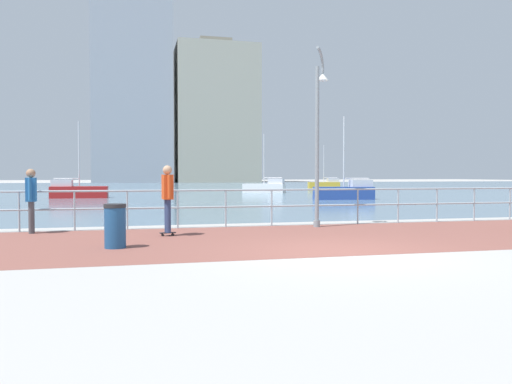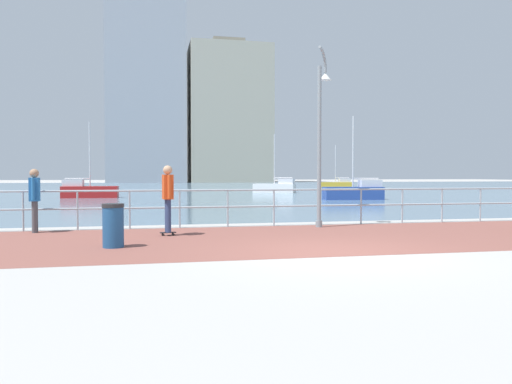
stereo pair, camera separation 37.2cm
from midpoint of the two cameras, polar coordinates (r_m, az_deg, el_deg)
ground at (r=49.45m, az=-7.54°, el=0.16°), size 220.00×220.00×0.00m
brick_paving at (r=12.34m, az=6.15°, el=-5.19°), size 28.00×5.75×0.01m
harbor_water at (r=59.65m, az=-8.30°, el=0.46°), size 180.00×88.00×0.00m
waterfront_railing at (r=15.02m, az=2.75°, el=-0.96°), size 25.25×0.06×1.12m
lamppost at (r=15.00m, az=8.12°, el=7.26°), size 0.61×0.71×5.29m
skateboarder at (r=12.77m, az=-9.18°, el=-0.15°), size 0.41×0.56×1.77m
bystander at (r=14.44m, az=-23.22°, el=-0.32°), size 0.26×0.55×1.70m
trash_bin at (r=10.96m, az=-15.01°, el=-3.69°), size 0.46×0.46×0.93m
sailboat_navy at (r=43.18m, az=2.52°, el=0.56°), size 3.67×2.76×5.05m
sailboat_red at (r=31.72m, az=11.52°, el=0.04°), size 3.76×1.43×5.17m
sailboat_blue at (r=35.32m, az=-18.29°, el=0.16°), size 3.67×1.28×5.09m
sailboat_white at (r=56.10m, az=9.33°, el=0.83°), size 3.56×1.53×4.83m
tower_concrete at (r=106.07m, az=-12.28°, el=10.96°), size 15.61×10.25×38.08m
tower_steel at (r=109.41m, az=-3.20°, el=8.66°), size 16.76×17.34×30.27m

